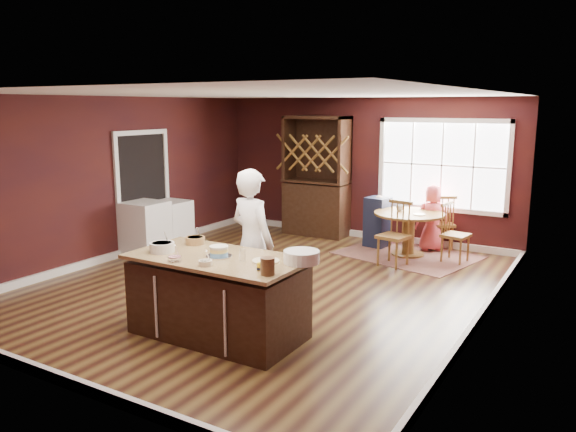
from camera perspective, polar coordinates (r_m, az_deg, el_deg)
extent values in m
plane|color=brown|center=(8.19, -2.18, -6.98)|extent=(7.00, 7.00, 0.00)
plane|color=white|center=(7.78, -2.33, 12.28)|extent=(7.00, 7.00, 0.00)
plane|color=#3F1610|center=(10.95, 7.78, 4.78)|extent=(6.00, 0.00, 6.00)
plane|color=#3F1610|center=(5.34, -23.13, -2.70)|extent=(6.00, 0.00, 6.00)
plane|color=#3F1610|center=(9.82, -17.15, 3.66)|extent=(0.00, 7.00, 7.00)
plane|color=#3F1610|center=(6.75, 19.66, 0.29)|extent=(0.00, 7.00, 7.00)
cube|color=black|center=(6.38, -7.12, -8.47)|extent=(1.88, 0.95, 0.83)
cube|color=tan|center=(6.23, -7.23, -4.25)|extent=(1.96, 1.03, 0.04)
cylinder|color=brown|center=(9.95, 12.06, -3.80)|extent=(0.56, 0.56, 0.04)
cylinder|color=brown|center=(9.87, 12.14, -1.92)|extent=(0.20, 0.20, 0.67)
cylinder|color=brown|center=(9.80, 12.23, 0.21)|extent=(1.19, 1.19, 0.04)
imported|color=white|center=(6.84, -3.64, -2.73)|extent=(0.75, 0.58, 1.81)
cylinder|color=silver|center=(6.51, -12.67, -3.11)|extent=(0.28, 0.28, 0.11)
cylinder|color=#A28B51|center=(6.80, -9.41, -2.46)|extent=(0.23, 0.23, 0.09)
cylinder|color=silver|center=(6.09, -11.43, -4.29)|extent=(0.15, 0.15, 0.06)
cylinder|color=beige|center=(5.89, -8.38, -4.73)|extent=(0.14, 0.14, 0.05)
cylinder|color=silver|center=(6.00, -4.64, -3.96)|extent=(0.07, 0.07, 0.13)
cylinder|color=beige|center=(5.96, -2.27, -4.59)|extent=(0.29, 0.29, 0.02)
cylinder|color=white|center=(5.91, 1.39, -4.16)|extent=(0.38, 0.38, 0.13)
cylinder|color=brown|center=(5.50, -2.09, -5.12)|extent=(0.14, 0.14, 0.17)
cube|color=brown|center=(9.96, 12.06, -3.88)|extent=(2.48, 2.11, 0.01)
imported|color=#DE4F5B|center=(10.25, 14.45, -0.19)|extent=(0.69, 0.61, 1.19)
cylinder|color=beige|center=(9.63, 13.21, 0.15)|extent=(0.21, 0.21, 0.02)
imported|color=silver|center=(9.93, 11.31, 0.82)|extent=(0.15, 0.15, 0.10)
cube|color=black|center=(11.10, 2.90, 4.05)|extent=(1.28, 0.53, 2.35)
cube|color=silver|center=(9.89, -14.26, -1.30)|extent=(0.65, 0.63, 0.94)
cube|color=white|center=(10.35, -11.76, -0.86)|extent=(0.60, 0.58, 0.87)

